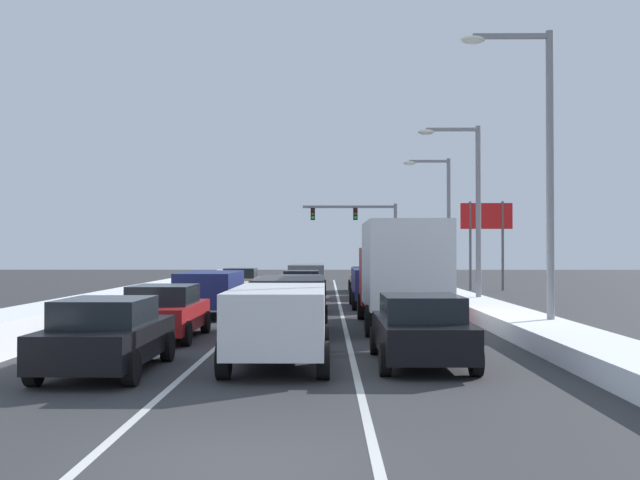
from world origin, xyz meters
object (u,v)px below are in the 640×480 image
sedan_green_center_lane_third (300,294)px  sedan_maroon_center_lane_fourth (302,286)px  street_lamp_right_near (538,155)px  sedan_black_left_lane_nearest (107,335)px  suv_charcoal_center_lane_second (291,300)px  street_lamp_right_mid (469,199)px  sedan_red_left_lane_second (165,312)px  sedan_tan_left_lane_fifth (241,282)px  suv_navy_left_lane_third (211,289)px  street_lamp_right_far (442,212)px  sedan_black_right_lane_nearest (421,329)px  box_truck_right_lane_second (401,268)px  sedan_silver_left_lane_fourth (223,288)px  sedan_silver_right_lane_fourth (375,283)px  traffic_light_gantry (366,225)px  sedan_tan_right_lane_fifth (366,279)px  suv_gray_center_lane_fifth (307,276)px  suv_white_center_lane_nearest (279,318)px  suv_navy_right_lane_third (375,284)px  roadside_sign_right (486,225)px

sedan_green_center_lane_third → sedan_maroon_center_lane_fourth: (-0.16, 6.90, 0.00)m
street_lamp_right_near → sedan_black_left_lane_nearest: bearing=-148.9°
suv_charcoal_center_lane_second → street_lamp_right_mid: bearing=53.3°
sedan_red_left_lane_second → street_lamp_right_mid: 15.61m
sedan_tan_left_lane_fifth → suv_navy_left_lane_third: bearing=-88.5°
sedan_red_left_lane_second → street_lamp_right_far: street_lamp_right_far is taller
sedan_black_right_lane_nearest → sedan_maroon_center_lane_fourth: same height
box_truck_right_lane_second → sedan_tan_left_lane_fifth: size_ratio=1.60×
sedan_black_left_lane_nearest → sedan_silver_left_lane_fourth: size_ratio=1.00×
sedan_silver_right_lane_fourth → sedan_red_left_lane_second: same height
traffic_light_gantry → sedan_black_right_lane_nearest: bearing=-91.5°
sedan_silver_right_lane_fourth → sedan_tan_right_lane_fifth: same height
suv_gray_center_lane_fifth → traffic_light_gantry: traffic_light_gantry is taller
sedan_silver_right_lane_fourth → sedan_black_left_lane_nearest: size_ratio=1.00×
street_lamp_right_mid → sedan_red_left_lane_second: bearing=-134.3°
sedan_black_left_lane_nearest → suv_navy_left_lane_third: 12.86m
sedan_black_right_lane_nearest → suv_white_center_lane_nearest: suv_white_center_lane_nearest is taller
suv_charcoal_center_lane_second → suv_gray_center_lane_fifth: size_ratio=1.00×
sedan_maroon_center_lane_fourth → sedan_silver_left_lane_fourth: size_ratio=1.00×
suv_navy_right_lane_third → traffic_light_gantry: 27.35m
suv_charcoal_center_lane_second → sedan_green_center_lane_third: (0.01, 6.92, -0.25)m
suv_navy_left_lane_third → roadside_sign_right: bearing=52.4°
sedan_maroon_center_lane_fourth → street_lamp_right_mid: 9.28m
sedan_black_right_lane_nearest → sedan_silver_left_lane_fourth: same height
sedan_black_left_lane_nearest → suv_navy_right_lane_third: bearing=69.5°
sedan_green_center_lane_third → roadside_sign_right: bearing=57.8°
sedan_red_left_lane_second → suv_gray_center_lane_fifth: bearing=81.1°
sedan_black_right_lane_nearest → sedan_red_left_lane_second: 8.01m
sedan_black_right_lane_nearest → sedan_tan_right_lane_fifth: (0.30, 28.68, 0.00)m
traffic_light_gantry → sedan_maroon_center_lane_fourth: bearing=-100.4°
suv_charcoal_center_lane_second → street_lamp_right_mid: 12.40m
suv_charcoal_center_lane_second → sedan_tan_left_lane_fifth: size_ratio=1.09×
sedan_tan_left_lane_fifth → street_lamp_right_near: (10.71, -19.30, 4.44)m
box_truck_right_lane_second → traffic_light_gantry: bearing=88.7°
traffic_light_gantry → box_truck_right_lane_second: bearing=-91.3°
suv_gray_center_lane_fifth → sedan_tan_left_lane_fifth: 4.01m
suv_charcoal_center_lane_second → street_lamp_right_far: street_lamp_right_far is taller
suv_navy_left_lane_third → sedan_silver_left_lane_fourth: (-0.41, 6.43, -0.25)m
sedan_green_center_lane_third → sedan_tan_right_lane_fifth: bearing=77.9°
sedan_black_left_lane_nearest → sedan_maroon_center_lane_fourth: bearing=81.2°
box_truck_right_lane_second → suv_navy_right_lane_third: 8.86m
sedan_tan_left_lane_fifth → box_truck_right_lane_second: bearing=-67.3°
suv_navy_left_lane_third → roadside_sign_right: roadside_sign_right is taller
sedan_silver_left_lane_fourth → roadside_sign_right: bearing=39.4°
box_truck_right_lane_second → sedan_tan_left_lane_fifth: (-7.03, 16.85, -1.14)m
suv_charcoal_center_lane_second → street_lamp_right_mid: street_lamp_right_mid is taller
sedan_maroon_center_lane_fourth → sedan_black_left_lane_nearest: same height
suv_navy_right_lane_third → sedan_tan_right_lane_fifth: 12.24m
suv_navy_left_lane_third → street_lamp_right_mid: 11.59m
sedan_silver_right_lane_fourth → roadside_sign_right: size_ratio=0.82×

